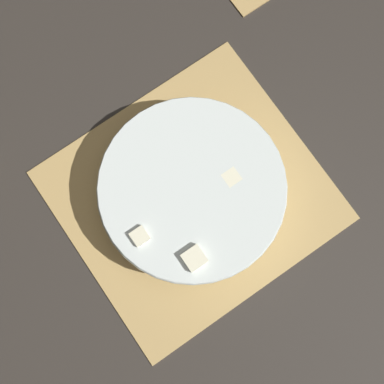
# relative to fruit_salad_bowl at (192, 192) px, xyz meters

# --- Properties ---
(ground_plane) EXTENTS (6.00, 6.00, 0.00)m
(ground_plane) POSITION_rel_fruit_salad_bowl_xyz_m (-0.00, -0.00, -0.04)
(ground_plane) COLOR #2D2823
(bamboo_mat_center) EXTENTS (0.40, 0.37, 0.01)m
(bamboo_mat_center) POSITION_rel_fruit_salad_bowl_xyz_m (-0.00, -0.00, -0.04)
(bamboo_mat_center) COLOR tan
(bamboo_mat_center) RESTS_ON ground_plane
(fruit_salad_bowl) EXTENTS (0.29, 0.29, 0.08)m
(fruit_salad_bowl) POSITION_rel_fruit_salad_bowl_xyz_m (0.00, 0.00, 0.00)
(fruit_salad_bowl) COLOR silver
(fruit_salad_bowl) RESTS_ON bamboo_mat_center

